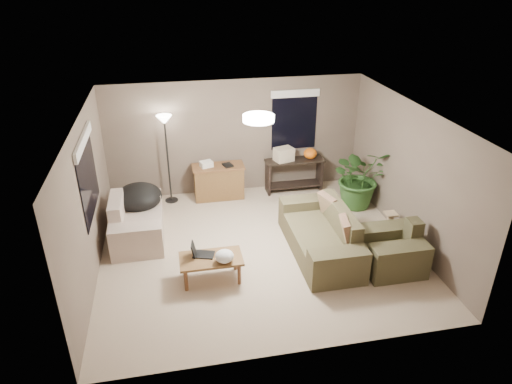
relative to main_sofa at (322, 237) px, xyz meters
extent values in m
plane|color=#BFA98E|center=(-1.09, 0.28, -0.29)|extent=(5.50, 5.50, 0.00)
plane|color=white|center=(-1.09, 0.28, 2.21)|extent=(5.50, 5.50, 0.00)
plane|color=#6B5D4F|center=(-1.09, 2.78, 0.96)|extent=(5.50, 0.00, 5.50)
plane|color=#6B5D4F|center=(-1.09, -2.22, 0.96)|extent=(5.50, 0.00, 5.50)
plane|color=#6B5D4F|center=(-3.84, 0.28, 0.96)|extent=(0.00, 5.00, 5.00)
plane|color=#6B5D4F|center=(1.66, 0.28, 0.96)|extent=(0.00, 5.00, 5.00)
cube|color=brown|center=(-0.04, 0.00, -0.08)|extent=(0.95, 1.48, 0.42)
cube|color=brown|center=(0.32, 0.00, 0.34)|extent=(0.22, 1.48, 0.43)
cube|color=#454029|center=(-0.04, -0.92, 0.01)|extent=(0.95, 0.36, 0.60)
cube|color=#4B452D|center=(-0.04, 0.92, 0.01)|extent=(0.95, 0.36, 0.60)
cube|color=#8C7251|center=(0.26, -0.45, 0.36)|extent=(0.31, 0.49, 0.47)
cube|color=#8C7251|center=(0.26, 0.45, 0.36)|extent=(0.35, 0.50, 0.47)
cube|color=beige|center=(-3.20, 1.10, -0.08)|extent=(0.90, 0.88, 0.42)
cube|color=beige|center=(-3.54, 1.10, 0.34)|extent=(0.22, 0.88, 0.43)
cube|color=beige|center=(-3.20, 0.48, 0.01)|extent=(0.90, 0.36, 0.60)
cube|color=beige|center=(-3.20, 1.72, 0.01)|extent=(0.90, 0.36, 0.60)
cube|color=#4B462D|center=(0.98, -0.65, -0.08)|extent=(0.95, 0.28, 0.42)
cube|color=#454029|center=(1.35, -0.65, 0.34)|extent=(0.22, 0.28, 0.43)
cube|color=brown|center=(0.98, -0.97, 0.01)|extent=(0.95, 0.36, 0.60)
cube|color=#48442B|center=(0.98, -0.33, 0.01)|extent=(0.95, 0.36, 0.60)
cube|color=brown|center=(-2.00, -0.44, 0.11)|extent=(1.00, 0.55, 0.04)
cylinder|color=brown|center=(-2.42, -0.64, -0.10)|extent=(0.06, 0.06, 0.38)
cylinder|color=brown|center=(-1.58, -0.64, -0.10)|extent=(0.06, 0.06, 0.38)
cylinder|color=brown|center=(-2.42, -0.24, -0.10)|extent=(0.06, 0.06, 0.38)
cylinder|color=brown|center=(-1.58, -0.24, -0.10)|extent=(0.06, 0.06, 0.38)
cube|color=black|center=(-2.10, -0.34, 0.13)|extent=(0.38, 0.32, 0.02)
cube|color=black|center=(-2.26, -0.34, 0.25)|extent=(0.10, 0.24, 0.22)
ellipsoid|color=white|center=(-1.80, -0.59, 0.23)|extent=(0.36, 0.35, 0.21)
cube|color=brown|center=(-1.52, 2.46, 0.06)|extent=(1.05, 0.45, 0.71)
cube|color=brown|center=(-1.52, 2.46, 0.44)|extent=(1.10, 0.50, 0.04)
cube|color=silver|center=(-1.77, 2.46, 0.52)|extent=(0.30, 0.26, 0.12)
cube|color=black|center=(-1.32, 2.41, 0.48)|extent=(0.23, 0.26, 0.04)
cube|color=black|center=(0.17, 2.47, 0.44)|extent=(1.30, 0.40, 0.04)
cube|color=black|center=(-0.43, 2.47, 0.06)|extent=(0.05, 0.38, 0.71)
cube|color=black|center=(0.77, 2.47, 0.06)|extent=(0.05, 0.38, 0.71)
cube|color=black|center=(0.17, 2.47, -0.14)|extent=(1.25, 0.36, 0.03)
ellipsoid|color=orange|center=(0.52, 2.47, 0.57)|extent=(0.35, 0.35, 0.24)
cube|color=beige|center=(-0.08, 2.47, 0.60)|extent=(0.46, 0.39, 0.29)
cylinder|color=black|center=(-3.18, 1.70, -0.14)|extent=(0.60, 0.60, 0.30)
ellipsoid|color=black|center=(-3.18, 1.70, 0.26)|extent=(1.04, 1.04, 0.50)
cylinder|color=black|center=(-2.56, 2.49, -0.28)|extent=(0.28, 0.28, 0.02)
cylinder|color=black|center=(-2.56, 2.49, 0.61)|extent=(0.04, 0.04, 1.78)
cone|color=white|center=(-2.56, 2.49, 1.53)|extent=(0.32, 0.32, 0.18)
cylinder|color=white|center=(-1.09, 0.28, 2.15)|extent=(0.50, 0.50, 0.10)
imported|color=#2D5923|center=(1.31, 1.51, 0.23)|extent=(1.20, 1.33, 1.04)
cube|color=tan|center=(1.40, 0.23, -0.28)|extent=(0.32, 0.32, 0.03)
cylinder|color=tan|center=(1.40, 0.23, -0.04)|extent=(0.12, 0.12, 0.44)
cube|color=tan|center=(1.40, 0.23, 0.19)|extent=(0.22, 0.22, 0.03)
cube|color=black|center=(-3.82, 0.58, 1.26)|extent=(0.01, 1.50, 1.30)
cube|color=white|center=(-3.80, 0.58, 1.86)|extent=(0.05, 1.56, 0.16)
cube|color=black|center=(0.21, 2.77, 1.26)|extent=(1.00, 0.01, 1.30)
cube|color=white|center=(0.21, 2.75, 1.86)|extent=(1.06, 0.05, 0.16)
camera|label=1|loc=(-2.46, -6.47, 4.30)|focal=32.00mm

